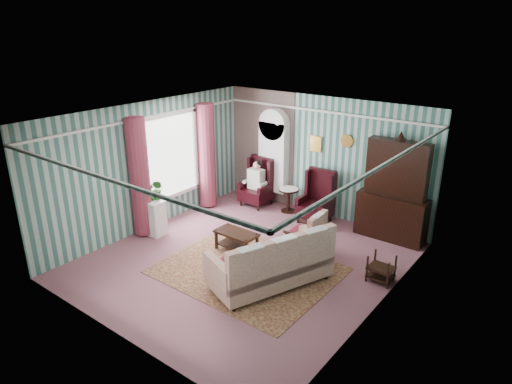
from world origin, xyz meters
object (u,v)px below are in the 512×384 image
Objects in this scene: bookcase at (273,162)px; seated_woman at (256,184)px; nest_table at (381,268)px; floral_armchair at (305,230)px; sofa at (270,258)px; wingback_right at (315,197)px; coffee_table at (236,242)px; dresser_hutch at (394,188)px; round_side_table at (288,200)px; wingback_left at (256,182)px; plant_stand at (153,217)px.

seated_woman is (-0.25, -0.39, -0.53)m from bookcase.
floral_armchair is at bearing 176.83° from nest_table.
bookcase is at bearing 45.84° from floral_armchair.
wingback_right is at bearing 36.17° from sofa.
coffee_table is (1.21, -2.26, -0.37)m from seated_woman.
floral_armchair is at bearing -123.50° from dresser_hutch.
nest_table is at bearing -28.20° from round_side_table.
dresser_hutch reaches higher than wingback_left.
wingback_right is at bearing 76.67° from coffee_table.
nest_table is at bearing -28.86° from sofa.
wingback_right is 2.31× the size of nest_table.
dresser_hutch is (3.25, -0.12, 0.06)m from bookcase.
dresser_hutch is 5.31m from plant_stand.
sofa is (-1.57, -1.30, 0.25)m from nest_table.
bookcase is 1.90× the size of seated_woman.
wingback_left is 1.06× the size of seated_woman.
wingback_right is 1.06× the size of seated_woman.
plant_stand is (-2.55, -2.75, -0.22)m from wingback_right.
seated_woman is 2.19× the size of nest_table.
bookcase reaches higher than plant_stand.
bookcase is at bearing 57.34° from seated_woman.
floral_armchair is at bearing -67.31° from wingback_right.
sofa is 1.41m from floral_armchair.
round_side_table is at bearing 9.46° from seated_woman.
wingback_right reaches higher than floral_armchair.
wingback_left reaches higher than nest_table.
round_side_table is 0.67× the size of coffee_table.
plant_stand is 3.42m from floral_armchair.
coffee_table is (0.96, -2.65, -0.90)m from bookcase.
wingback_right is at bearing 0.00° from wingback_left.
dresser_hutch is at bearing 3.69° from sofa.
round_side_table is 2.18m from floral_armchair.
floral_armchair is (-1.14, -1.73, -0.67)m from dresser_hutch.
coffee_table is at bearing -166.00° from nest_table.
round_side_table is 3.60m from nest_table.
nest_table is at bearing -26.92° from bookcase.
sofa is 2.18× the size of floral_armchair.
dresser_hutch is 1.89× the size of wingback_right.
bookcase is 0.68m from wingback_left.
wingback_left is 0.56× the size of sofa.
wingback_right is (-1.75, -0.27, -0.55)m from dresser_hutch.
sofa is at bearing -1.79° from plant_stand.
coffee_table is (-1.14, -0.81, -0.29)m from floral_armchair.
seated_woman reaches higher than sofa.
dresser_hutch reaches higher than round_side_table.
plant_stand is (-1.70, -2.90, 0.10)m from round_side_table.
bookcase reaches higher than sofa.
sofa is (0.75, -2.85, -0.11)m from wingback_right.
wingback_left is 2.77m from floral_armchair.
coffee_table is at bearing -61.78° from seated_woman.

